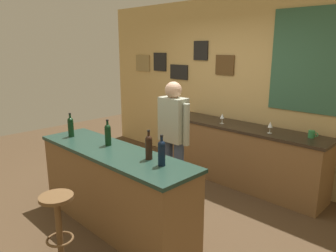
% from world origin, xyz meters
% --- Properties ---
extents(ground_plane, '(10.00, 10.00, 0.00)m').
position_xyz_m(ground_plane, '(0.00, 0.00, 0.00)').
color(ground_plane, '#4C3823').
extents(back_wall, '(6.00, 0.09, 2.80)m').
position_xyz_m(back_wall, '(0.02, 2.03, 1.42)').
color(back_wall, tan).
rests_on(back_wall, ground_plane).
extents(bar_counter, '(2.20, 0.60, 0.92)m').
position_xyz_m(bar_counter, '(0.00, -0.40, 0.46)').
color(bar_counter, brown).
rests_on(bar_counter, ground_plane).
extents(side_counter, '(2.51, 0.56, 0.90)m').
position_xyz_m(side_counter, '(0.40, 1.65, 0.45)').
color(side_counter, brown).
rests_on(side_counter, ground_plane).
extents(bartender, '(0.52, 0.21, 1.62)m').
position_xyz_m(bartender, '(0.10, 0.48, 0.94)').
color(bartender, '#384766').
rests_on(bartender, ground_plane).
extents(bar_stool, '(0.32, 0.32, 0.68)m').
position_xyz_m(bar_stool, '(0.13, -1.15, 0.46)').
color(bar_stool, brown).
rests_on(bar_stool, ground_plane).
extents(wine_bottle_a, '(0.07, 0.07, 0.31)m').
position_xyz_m(wine_bottle_a, '(-0.83, -0.44, 1.06)').
color(wine_bottle_a, black).
rests_on(wine_bottle_a, bar_counter).
extents(wine_bottle_b, '(0.07, 0.07, 0.31)m').
position_xyz_m(wine_bottle_b, '(-0.18, -0.32, 1.06)').
color(wine_bottle_b, black).
rests_on(wine_bottle_b, bar_counter).
extents(wine_bottle_c, '(0.07, 0.07, 0.31)m').
position_xyz_m(wine_bottle_c, '(0.50, -0.31, 1.06)').
color(wine_bottle_c, black).
rests_on(wine_bottle_c, bar_counter).
extents(wine_bottle_d, '(0.07, 0.07, 0.31)m').
position_xyz_m(wine_bottle_d, '(0.72, -0.34, 1.06)').
color(wine_bottle_d, black).
rests_on(wine_bottle_d, bar_counter).
extents(wine_glass_a, '(0.07, 0.07, 0.16)m').
position_xyz_m(wine_glass_a, '(0.08, 1.57, 1.01)').
color(wine_glass_a, silver).
rests_on(wine_glass_a, side_counter).
extents(wine_glass_b, '(0.07, 0.07, 0.16)m').
position_xyz_m(wine_glass_b, '(0.87, 1.56, 1.01)').
color(wine_glass_b, silver).
rests_on(wine_glass_b, side_counter).
extents(coffee_mug, '(0.12, 0.08, 0.09)m').
position_xyz_m(coffee_mug, '(1.35, 1.73, 0.95)').
color(coffee_mug, '#338C4C').
rests_on(coffee_mug, side_counter).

